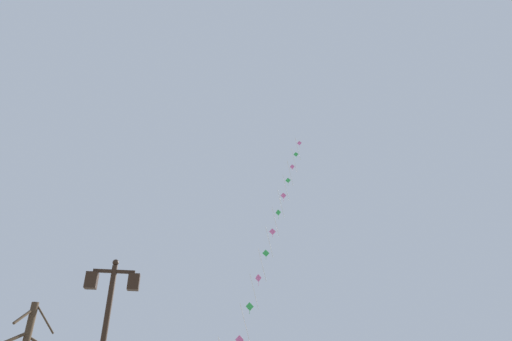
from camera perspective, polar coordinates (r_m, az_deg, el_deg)
name	(u,v)px	position (r m, az deg, el deg)	size (l,w,h in m)	color
twin_lantern_lamp_post	(107,316)	(11.12, -20.21, -18.64)	(1.31, 0.28, 4.54)	black
kite_train	(275,223)	(27.48, 2.70, -7.43)	(8.11, 10.54, 20.80)	brown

